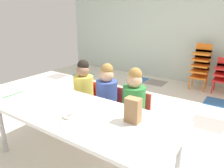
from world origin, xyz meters
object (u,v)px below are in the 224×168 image
at_px(seated_child_middle_seat, 107,93).
at_px(seated_child_far_right, 134,99).
at_px(seated_child_near_camera, 84,87).
at_px(paper_bag_brown, 133,110).
at_px(donut_powdered_on_plate, 69,116).
at_px(kid_chair_red_stack, 224,73).
at_px(craft_table, 81,116).
at_px(paper_plate_near_edge, 69,118).
at_px(kid_chair_orange_stack, 201,64).

height_order(seated_child_middle_seat, seated_child_far_right, same).
distance_m(seated_child_near_camera, paper_bag_brown, 1.15).
distance_m(seated_child_middle_seat, seated_child_far_right, 0.38).
height_order(seated_child_middle_seat, paper_bag_brown, seated_child_middle_seat).
bearing_deg(donut_powdered_on_plate, kid_chair_red_stack, 74.75).
xyz_separation_m(craft_table, paper_plate_near_edge, (-0.01, -0.15, 0.05)).
bearing_deg(paper_plate_near_edge, kid_chair_orange_stack, 82.13).
bearing_deg(donut_powdered_on_plate, craft_table, 84.71).
distance_m(seated_child_middle_seat, kid_chair_red_stack, 2.66).
bearing_deg(seated_child_near_camera, paper_plate_near_edge, -57.01).
bearing_deg(paper_bag_brown, craft_table, -167.14).
distance_m(kid_chair_orange_stack, paper_bag_brown, 2.98).
height_order(seated_child_near_camera, donut_powdered_on_plate, seated_child_near_camera).
relative_size(craft_table, seated_child_near_camera, 2.06).
distance_m(seated_child_middle_seat, donut_powdered_on_plate, 0.79).
xyz_separation_m(kid_chair_orange_stack, paper_plate_near_edge, (-0.45, -3.24, 0.07)).
relative_size(seated_child_middle_seat, paper_bag_brown, 4.17).
bearing_deg(seated_child_near_camera, kid_chair_red_stack, 60.55).
bearing_deg(paper_plate_near_edge, seated_child_far_right, 72.21).
distance_m(seated_child_near_camera, kid_chair_red_stack, 2.83).
xyz_separation_m(paper_bag_brown, donut_powdered_on_plate, (-0.51, -0.26, -0.09)).
height_order(seated_child_far_right, paper_plate_near_edge, seated_child_far_right).
relative_size(seated_child_near_camera, kid_chair_red_stack, 1.35).
relative_size(seated_child_near_camera, seated_child_far_right, 1.00).
xyz_separation_m(seated_child_near_camera, seated_child_far_right, (0.76, 0.00, 0.00)).
xyz_separation_m(paper_plate_near_edge, donut_powdered_on_plate, (0.00, 0.00, 0.02)).
height_order(kid_chair_orange_stack, paper_bag_brown, kid_chair_orange_stack).
bearing_deg(kid_chair_orange_stack, craft_table, -97.99).
distance_m(seated_child_far_right, paper_bag_brown, 0.59).
distance_m(seated_child_far_right, paper_plate_near_edge, 0.82).
relative_size(kid_chair_orange_stack, paper_bag_brown, 4.18).
relative_size(seated_child_near_camera, paper_plate_near_edge, 5.10).
xyz_separation_m(kid_chair_orange_stack, paper_bag_brown, (0.06, -2.98, 0.18)).
distance_m(seated_child_middle_seat, paper_plate_near_edge, 0.79).
height_order(craft_table, kid_chair_orange_stack, kid_chair_orange_stack).
distance_m(seated_child_middle_seat, paper_bag_brown, 0.83).
distance_m(craft_table, seated_child_middle_seat, 0.65).
relative_size(kid_chair_orange_stack, donut_powdered_on_plate, 8.14).
bearing_deg(kid_chair_red_stack, seated_child_middle_seat, -112.34).
bearing_deg(kid_chair_red_stack, seated_child_far_right, -104.43).
bearing_deg(seated_child_far_right, kid_chair_orange_stack, 85.41).
bearing_deg(kid_chair_red_stack, donut_powdered_on_plate, -105.25).
distance_m(seated_child_far_right, donut_powdered_on_plate, 0.82).
bearing_deg(craft_table, paper_bag_brown, 12.86).
bearing_deg(paper_bag_brown, seated_child_far_right, 116.80).
relative_size(seated_child_far_right, kid_chair_orange_stack, 1.00).
distance_m(paper_bag_brown, paper_plate_near_edge, 0.58).
bearing_deg(craft_table, seated_child_near_camera, 129.53).
relative_size(kid_chair_orange_stack, paper_plate_near_edge, 5.11).
height_order(kid_chair_orange_stack, kid_chair_red_stack, kid_chair_orange_stack).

